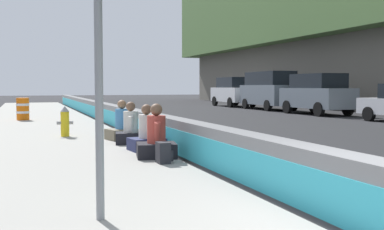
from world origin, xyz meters
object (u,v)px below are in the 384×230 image
at_px(construction_barrel, 23,109).
at_px(parked_car_midline, 269,90).
at_px(parked_car_far, 233,91).
at_px(parked_car_fourth, 317,93).
at_px(seated_person_foreground, 156,141).
at_px(backpack, 164,153).
at_px(seated_person_rear, 131,131).
at_px(seated_person_middle, 147,136).
at_px(route_sign_post, 99,28).
at_px(fire_hydrant, 65,121).
at_px(seated_person_far, 122,127).

xyz_separation_m(construction_barrel, parked_car_midline, (6.58, -15.60, 0.73)).
distance_m(construction_barrel, parked_car_far, 19.63).
bearing_deg(parked_car_fourth, parked_car_midline, -1.13).
relative_size(seated_person_foreground, backpack, 2.75).
xyz_separation_m(seated_person_rear, parked_car_far, (21.76, -12.91, 0.71)).
relative_size(seated_person_middle, construction_barrel, 1.10).
xyz_separation_m(route_sign_post, fire_hydrant, (8.85, -0.34, -1.62)).
relative_size(fire_hydrant, parked_car_midline, 0.17).
bearing_deg(parked_car_fourth, construction_barrel, 93.51).
relative_size(seated_person_far, parked_car_far, 0.22).
height_order(backpack, parked_car_far, parked_car_far).
bearing_deg(construction_barrel, parked_car_far, -52.15).
distance_m(parked_car_midline, parked_car_far, 5.47).
distance_m(seated_person_rear, seated_person_far, 0.98).
relative_size(route_sign_post, fire_hydrant, 4.09).
xyz_separation_m(fire_hydrant, construction_barrel, (7.42, 1.15, 0.03)).
distance_m(seated_person_middle, seated_person_rear, 1.36).
relative_size(seated_person_rear, construction_barrel, 1.12).
height_order(seated_person_middle, seated_person_far, seated_person_far).
xyz_separation_m(route_sign_post, seated_person_middle, (5.19, -1.83, -1.74)).
bearing_deg(parked_car_midline, seated_person_foreground, 145.22).
distance_m(seated_person_middle, backpack, 1.83).
relative_size(seated_person_middle, parked_car_fourth, 0.22).
height_order(fire_hydrant, seated_person_foreground, seated_person_foreground).
relative_size(route_sign_post, parked_car_fourth, 0.75).
bearing_deg(route_sign_post, backpack, -26.78).
relative_size(seated_person_foreground, construction_barrel, 1.16).
distance_m(route_sign_post, seated_person_far, 7.92).
xyz_separation_m(construction_barrel, parked_car_fourth, (0.95, -15.49, 0.56)).
height_order(seated_person_rear, parked_car_fourth, parked_car_fourth).
relative_size(seated_person_middle, seated_person_rear, 0.99).
height_order(seated_person_middle, seated_person_rear, seated_person_rear).
relative_size(backpack, parked_car_far, 0.08).
xyz_separation_m(parked_car_fourth, parked_car_midline, (5.63, -0.11, 0.17)).
relative_size(route_sign_post, parked_car_midline, 0.70).
height_order(construction_barrel, parked_car_fourth, parked_car_fourth).
height_order(seated_person_foreground, seated_person_far, seated_person_foreground).
xyz_separation_m(route_sign_post, backpack, (3.36, -1.70, -1.88)).
distance_m(backpack, construction_barrel, 13.15).
distance_m(seated_person_far, parked_car_midline, 20.14).
bearing_deg(seated_person_middle, parked_car_midline, -36.26).
bearing_deg(backpack, parked_car_far, -27.49).
bearing_deg(parked_car_fourth, seated_person_rear, 129.58).
height_order(route_sign_post, parked_car_fourth, route_sign_post).
distance_m(seated_person_middle, seated_person_far, 2.35).
xyz_separation_m(seated_person_rear, parked_car_fourth, (10.67, -12.91, 0.71)).
bearing_deg(seated_person_rear, route_sign_post, 164.92).
bearing_deg(construction_barrel, parked_car_midline, -67.14).
height_order(route_sign_post, parked_car_midline, route_sign_post).
bearing_deg(backpack, construction_barrel, 11.03).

